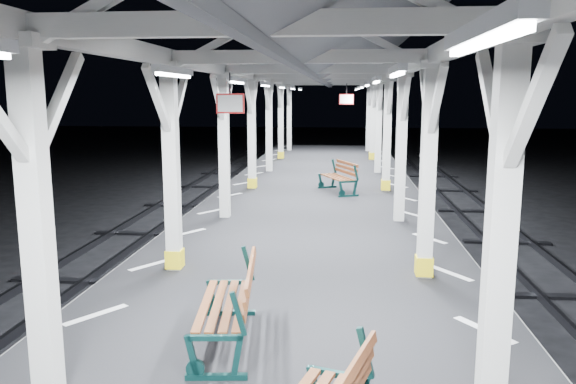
# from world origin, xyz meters

# --- Properties ---
(platform) EXTENTS (6.00, 50.00, 1.00)m
(platform) POSITION_xyz_m (0.00, 0.00, 0.50)
(platform) COLOR black
(platform) RESTS_ON ground
(hazard_stripes_left) EXTENTS (1.00, 48.00, 0.01)m
(hazard_stripes_left) POSITION_xyz_m (-2.45, 0.00, 1.00)
(hazard_stripes_left) COLOR silver
(hazard_stripes_left) RESTS_ON platform
(hazard_stripes_right) EXTENTS (1.00, 48.00, 0.01)m
(hazard_stripes_right) POSITION_xyz_m (2.45, 0.00, 1.00)
(hazard_stripes_right) COLOR silver
(hazard_stripes_right) RESTS_ON platform
(canopy) EXTENTS (5.40, 49.00, 4.65)m
(canopy) POSITION_xyz_m (0.00, -0.02, 4.56)
(canopy) COLOR silver
(canopy) RESTS_ON platform
(bench_mid) EXTENTS (0.83, 1.79, 0.94)m
(bench_mid) POSITION_xyz_m (-0.51, -0.66, 1.50)
(bench_mid) COLOR #0C2F2E
(bench_mid) RESTS_ON platform
(bench_far) EXTENTS (1.20, 1.75, 0.89)m
(bench_far) POSITION_xyz_m (0.66, 9.65, 1.48)
(bench_far) COLOR #0C2F2E
(bench_far) RESTS_ON platform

